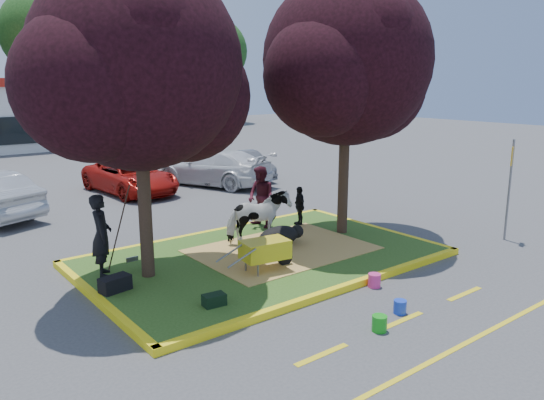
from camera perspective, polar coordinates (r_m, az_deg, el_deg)
ground at (r=12.94m, az=-0.98°, el=-6.50°), size 90.00×90.00×0.00m
median_island at (r=12.92m, az=-0.98°, el=-6.19°), size 8.00×5.00×0.15m
curb_near at (r=11.10m, az=7.19°, el=-9.55°), size 8.30×0.16×0.15m
curb_far at (r=14.96m, az=-6.96°, el=-3.62°), size 8.30×0.16×0.15m
curb_left at (r=11.11m, az=-18.29°, el=-10.10°), size 0.16×5.30×0.15m
curb_right at (r=15.61m, az=11.08°, el=-3.08°), size 0.16×5.30×0.15m
straw_bedding at (r=13.24m, az=1.10°, el=-5.34°), size 4.20×3.00×0.01m
tree_purple_left at (r=11.12m, az=-14.11°, el=12.85°), size 5.06×4.20×6.51m
tree_purple_right at (r=14.30m, az=8.15°, el=13.80°), size 5.30×4.40×6.82m
fire_lane_stripe_a at (r=8.82m, az=5.38°, el=-16.24°), size 1.10×0.12×0.01m
fire_lane_stripe_b at (r=10.16m, az=13.82°, el=-12.47°), size 1.10×0.12×0.01m
fire_lane_stripe_c at (r=11.69m, az=20.00°, el=-9.46°), size 1.10×0.12×0.01m
fire_lane_long at (r=9.55m, az=19.64°, el=-14.56°), size 6.00×0.10×0.01m
retail_building at (r=38.93m, az=-24.38°, el=8.67°), size 20.40×8.40×4.40m
cow at (r=13.58m, az=-1.49°, el=-1.89°), size 1.73×1.03×1.37m
calf at (r=13.49m, az=0.75°, el=-3.90°), size 1.31×1.01×0.50m
handler at (r=11.87m, az=-17.88°, el=-3.63°), size 0.62×0.76×1.79m
visitor_a at (r=15.05m, az=-1.19°, el=0.32°), size 0.69×0.87×1.75m
visitor_b at (r=15.37m, az=2.96°, el=-0.62°), size 0.50×0.72×1.14m
wheelbarrow at (r=11.69m, az=-0.71°, el=-5.38°), size 1.86×0.76×0.70m
gear_bag_dark at (r=11.15m, az=-16.52°, el=-8.63°), size 0.65×0.43×0.31m
gear_bag_green at (r=10.13m, az=-6.25°, el=-10.63°), size 0.44×0.30×0.22m
sign_post at (r=15.54m, az=24.26°, el=2.18°), size 0.37×0.17×2.76m
bucket_green at (r=9.63m, az=11.48°, el=-12.88°), size 0.35×0.35×0.28m
bucket_pink at (r=11.51m, az=10.95°, el=-8.49°), size 0.31×0.31×0.29m
bucket_blue at (r=10.39m, az=13.60°, el=-11.11°), size 0.31×0.31×0.26m
car_red at (r=21.18m, az=-15.02°, el=2.46°), size 2.55×4.79×1.28m
car_white at (r=22.14m, az=-6.27°, el=3.49°), size 3.85×5.46×1.47m
car_grey at (r=23.57m, az=-2.86°, el=3.79°), size 1.84×3.80×1.20m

